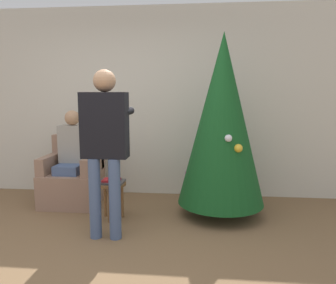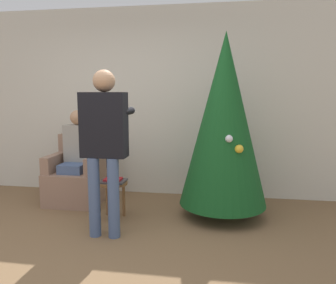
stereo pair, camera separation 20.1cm
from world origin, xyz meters
name	(u,v)px [view 1 (the left image)]	position (x,y,z in m)	size (l,w,h in m)	color
ground_plane	(76,269)	(0.00, 0.00, 0.00)	(14.00, 14.00, 0.00)	brown
wall_back	(130,103)	(0.00, 2.23, 1.35)	(8.00, 0.06, 2.70)	beige
christmas_tree	(222,120)	(1.29, 1.40, 1.17)	(1.03, 1.03, 2.18)	brown
armchair	(73,179)	(-0.68, 1.66, 0.33)	(0.71, 0.69, 0.91)	#93705B
person_seated	(71,153)	(-0.68, 1.64, 0.69)	(0.36, 0.46, 1.26)	#475B84
person_standing	(105,138)	(0.08, 0.68, 1.04)	(0.47, 0.57, 1.71)	#475B84
side_stool	(112,190)	(0.00, 1.15, 0.36)	(0.34, 0.34, 0.44)	brown
laptop	(112,182)	(0.00, 1.15, 0.45)	(0.30, 0.25, 0.02)	#38383D
book	(112,180)	(0.00, 1.15, 0.47)	(0.20, 0.16, 0.02)	#B21E23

